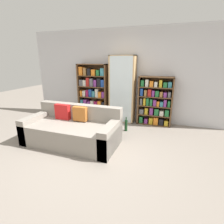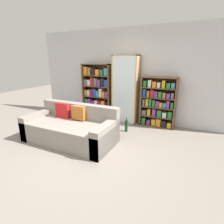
{
  "view_description": "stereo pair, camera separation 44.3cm",
  "coord_description": "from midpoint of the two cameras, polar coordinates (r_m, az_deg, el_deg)",
  "views": [
    {
      "loc": [
        1.47,
        -2.69,
        1.82
      ],
      "look_at": [
        0.05,
        1.31,
        0.54
      ],
      "focal_mm": 28.0,
      "sensor_mm": 36.0,
      "label": 1
    },
    {
      "loc": [
        1.88,
        -2.52,
        1.82
      ],
      "look_at": [
        0.05,
        1.31,
        0.54
      ],
      "focal_mm": 28.0,
      "sensor_mm": 36.0,
      "label": 2
    }
  ],
  "objects": [
    {
      "name": "ground_plane",
      "position": [
        3.59,
        -6.43,
        -13.78
      ],
      "size": [
        16.0,
        16.0,
        0.0
      ],
      "primitive_type": "plane",
      "color": "gray"
    },
    {
      "name": "couch",
      "position": [
        4.09,
        -10.29,
        -5.45
      ],
      "size": [
        2.07,
        1.0,
        0.82
      ],
      "color": "gray",
      "rests_on": "ground"
    },
    {
      "name": "bookshelf_right",
      "position": [
        5.05,
        17.22,
        2.71
      ],
      "size": [
        0.95,
        0.32,
        1.38
      ],
      "color": "brown",
      "rests_on": "ground"
    },
    {
      "name": "bookshelf_left",
      "position": [
        5.6,
        -2.48,
        6.5
      ],
      "size": [
        0.96,
        0.32,
        1.69
      ],
      "color": "brown",
      "rests_on": "ground"
    },
    {
      "name": "wall_back",
      "position": [
        5.36,
        7.31,
        11.61
      ],
      "size": [
        6.06,
        0.06,
        2.7
      ],
      "color": "silver",
      "rests_on": "ground"
    },
    {
      "name": "display_cabinet",
      "position": [
        5.19,
        6.92,
        7.14
      ],
      "size": [
        0.74,
        0.36,
        1.94
      ],
      "color": "tan",
      "rests_on": "ground"
    },
    {
      "name": "wine_bottle",
      "position": [
        4.61,
        7.45,
        -4.55
      ],
      "size": [
        0.08,
        0.08,
        0.38
      ],
      "color": "#143819",
      "rests_on": "ground"
    }
  ]
}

